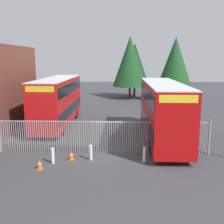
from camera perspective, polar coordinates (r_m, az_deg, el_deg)
The scene contains 13 objects.
ground_plane at distance 25.46m, azimuth 0.33°, elevation -2.67°, with size 100.00×100.00×0.00m, color #3D3D42.
palisade_fence at distance 17.46m, azimuth -1.98°, elevation -5.18°, with size 13.93×0.14×2.35m.
double_decker_bus_near_gate at distance 20.38m, azimuth 10.82°, elevation 0.60°, with size 2.54×10.81×4.42m.
double_decker_bus_behind_fence_left at distance 25.36m, azimuth -11.53°, elevation 2.63°, with size 2.54×10.81×4.42m.
bollard_near_left at distance 16.42m, azimuth -12.63°, elevation -9.12°, with size 0.20×0.20×0.95m, color silver.
bollard_center_front at distance 16.57m, azimuth -4.59°, elevation -8.69°, with size 0.20×0.20×0.95m, color silver.
bollard_near_right at distance 16.31m, azimuth 6.98°, elevation -9.07°, with size 0.20×0.20×0.95m, color silver.
bollard_far_right at distance 17.13m, azimuth 16.06°, elevation -8.43°, with size 0.20×0.20×0.95m, color silver.
traffic_cone_by_gate at distance 15.78m, azimuth -15.29°, elevation -10.83°, with size 0.34×0.34×0.59m.
traffic_cone_mid_forecourt at distance 16.78m, azimuth -8.75°, elevation -9.21°, with size 0.34×0.34×0.59m.
tree_tall_back at distance 42.28m, azimuth 3.91°, elevation 10.79°, with size 5.44×5.44×9.71m.
tree_short_side at distance 44.41m, azimuth 4.93°, elevation 10.60°, with size 4.26×4.26×8.73m.
tree_mid_row at distance 39.72m, azimuth 13.42°, elevation 10.42°, with size 4.91×4.91×9.29m.
Camera 1 is at (0.76, -16.71, 6.10)m, focal length 42.55 mm.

